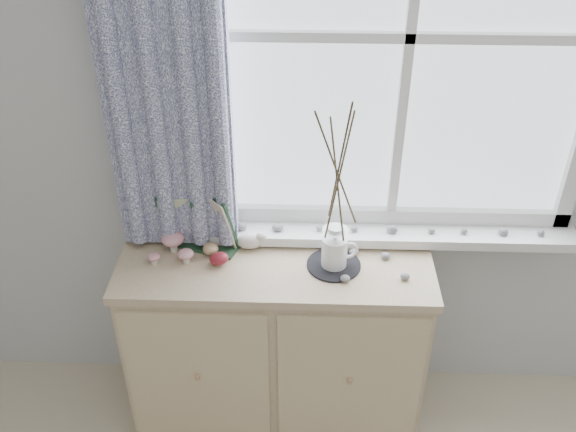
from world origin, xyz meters
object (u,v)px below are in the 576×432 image
object	(u,v)px
botanical_book	(197,225)
twig_pitcher	(339,170)
sideboard	(276,343)
toadstool_cluster	(174,245)

from	to	relation	value
botanical_book	twig_pitcher	xyz separation A→B (m)	(0.52, -0.08, 0.30)
sideboard	botanical_book	xyz separation A→B (m)	(-0.30, 0.08, 0.54)
sideboard	toadstool_cluster	world-z (taller)	toadstool_cluster
botanical_book	twig_pitcher	size ratio (longest dim) A/B	0.48
toadstool_cluster	twig_pitcher	xyz separation A→B (m)	(0.61, -0.05, 0.37)
botanical_book	toadstool_cluster	distance (m)	0.12
botanical_book	twig_pitcher	distance (m)	0.60
sideboard	twig_pitcher	bearing A→B (deg)	-1.47
toadstool_cluster	twig_pitcher	size ratio (longest dim) A/B	0.24
sideboard	twig_pitcher	size ratio (longest dim) A/B	1.65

